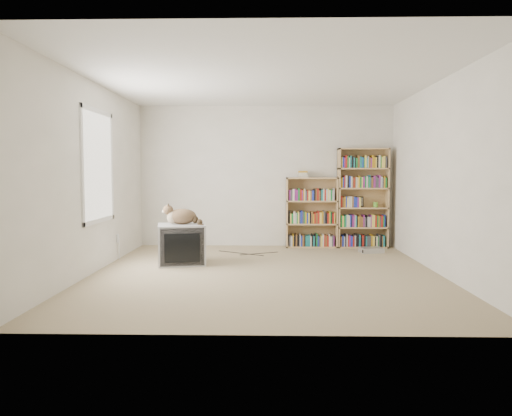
{
  "coord_description": "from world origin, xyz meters",
  "views": [
    {
      "loc": [
        0.03,
        -6.43,
        1.31
      ],
      "look_at": [
        -0.14,
        1.0,
        0.79
      ],
      "focal_mm": 35.0,
      "sensor_mm": 36.0,
      "label": 1
    }
  ],
  "objects_px": {
    "bookcase_tall": "(362,200)",
    "bookcase_short": "(311,216)",
    "crt_tv": "(181,244)",
    "dvd_player": "(371,250)",
    "cat": "(185,219)"
  },
  "relations": [
    {
      "from": "bookcase_tall",
      "to": "dvd_player",
      "type": "xyz_separation_m",
      "value": [
        0.04,
        -0.6,
        -0.79
      ]
    },
    {
      "from": "cat",
      "to": "dvd_player",
      "type": "height_order",
      "value": "cat"
    },
    {
      "from": "cat",
      "to": "dvd_player",
      "type": "distance_m",
      "value": 3.15
    },
    {
      "from": "crt_tv",
      "to": "cat",
      "type": "distance_m",
      "value": 0.37
    },
    {
      "from": "dvd_player",
      "to": "bookcase_tall",
      "type": "bearing_deg",
      "value": 83.67
    },
    {
      "from": "bookcase_short",
      "to": "dvd_player",
      "type": "relative_size",
      "value": 3.42
    },
    {
      "from": "bookcase_tall",
      "to": "bookcase_short",
      "type": "height_order",
      "value": "bookcase_tall"
    },
    {
      "from": "crt_tv",
      "to": "bookcase_tall",
      "type": "height_order",
      "value": "bookcase_tall"
    },
    {
      "from": "cat",
      "to": "dvd_player",
      "type": "bearing_deg",
      "value": 10.45
    },
    {
      "from": "cat",
      "to": "bookcase_tall",
      "type": "relative_size",
      "value": 0.37
    },
    {
      "from": "crt_tv",
      "to": "bookcase_tall",
      "type": "relative_size",
      "value": 0.44
    },
    {
      "from": "bookcase_tall",
      "to": "cat",
      "type": "bearing_deg",
      "value": -149.37
    },
    {
      "from": "cat",
      "to": "bookcase_short",
      "type": "distance_m",
      "value": 2.59
    },
    {
      "from": "crt_tv",
      "to": "bookcase_short",
      "type": "bearing_deg",
      "value": 28.26
    },
    {
      "from": "crt_tv",
      "to": "bookcase_tall",
      "type": "distance_m",
      "value": 3.41
    }
  ]
}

